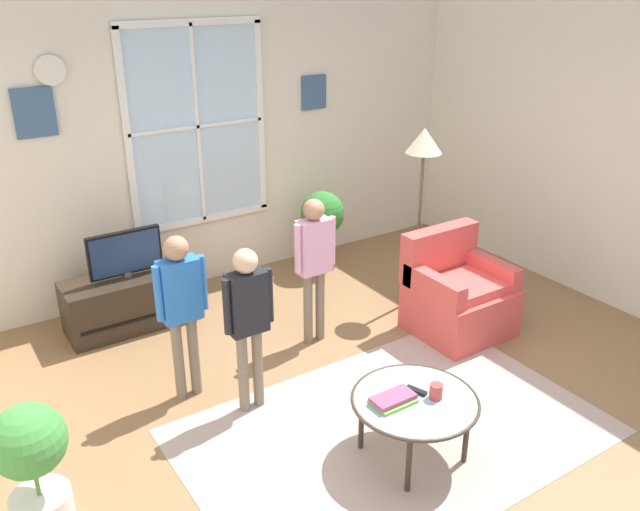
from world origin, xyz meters
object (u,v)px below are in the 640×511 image
object	(u,v)px
book_stack	(393,399)
person_blue_shirt	(181,299)
armchair	(457,296)
television	(125,253)
potted_plant_corner	(32,461)
floor_lamp	(423,159)
remote_near_books	(416,391)
potted_plant_by_window	(323,219)
person_black_shirt	(248,312)
tv_stand	(131,301)
person_pink_shirt	(314,255)
cup	(436,391)
coffee_table	(415,403)

from	to	relation	value
book_stack	person_blue_shirt	bearing A→B (deg)	120.53
armchair	television	bearing A→B (deg)	145.28
armchair	potted_plant_corner	bearing A→B (deg)	-173.77
television	floor_lamp	world-z (taller)	floor_lamp
remote_near_books	potted_plant_by_window	xyz separation A→B (m)	(1.08, 2.72, 0.10)
person_black_shirt	television	bearing A→B (deg)	100.94
person_blue_shirt	book_stack	bearing A→B (deg)	-59.47
armchair	person_black_shirt	size ratio (longest dim) A/B	0.70
tv_stand	armchair	world-z (taller)	armchair
person_black_shirt	person_pink_shirt	world-z (taller)	person_pink_shirt
television	floor_lamp	xyz separation A→B (m)	(2.41, -1.00, 0.69)
tv_stand	person_pink_shirt	world-z (taller)	person_pink_shirt
television	cup	xyz separation A→B (m)	(1.06, -2.73, -0.21)
remote_near_books	person_pink_shirt	bearing A→B (deg)	82.39
person_blue_shirt	coffee_table	bearing A→B (deg)	-56.32
coffee_table	person_pink_shirt	world-z (taller)	person_pink_shirt
book_stack	potted_plant_corner	world-z (taller)	potted_plant_corner
armchair	potted_plant_by_window	bearing A→B (deg)	98.22
person_blue_shirt	potted_plant_by_window	bearing A→B (deg)	33.07
remote_near_books	person_blue_shirt	world-z (taller)	person_blue_shirt
coffee_table	potted_plant_by_window	xyz separation A→B (m)	(1.14, 2.78, 0.14)
television	cup	bearing A→B (deg)	-68.74
book_stack	potted_plant_by_window	xyz separation A→B (m)	(1.28, 2.73, 0.09)
tv_stand	floor_lamp	distance (m)	2.85
person_black_shirt	potted_plant_corner	xyz separation A→B (m)	(-1.51, -0.36, -0.30)
person_pink_shirt	book_stack	bearing A→B (deg)	-104.67
person_blue_shirt	floor_lamp	size ratio (longest dim) A/B	0.76
cup	person_pink_shirt	size ratio (longest dim) A/B	0.08
person_blue_shirt	potted_plant_corner	xyz separation A→B (m)	(-1.19, -0.75, -0.32)
cup	potted_plant_by_window	xyz separation A→B (m)	(1.02, 2.84, 0.06)
book_stack	person_pink_shirt	size ratio (longest dim) A/B	0.22
potted_plant_corner	floor_lamp	distance (m)	3.85
coffee_table	potted_plant_corner	xyz separation A→B (m)	(-2.14, 0.67, 0.06)
person_black_shirt	book_stack	bearing A→B (deg)	-63.47
cup	coffee_table	bearing A→B (deg)	153.43
coffee_table	remote_near_books	distance (m)	0.09
tv_stand	coffee_table	bearing A→B (deg)	-70.56
remote_near_books	person_pink_shirt	xyz separation A→B (m)	(0.20, 1.52, 0.35)
coffee_table	remote_near_books	world-z (taller)	remote_near_books
cup	remote_near_books	xyz separation A→B (m)	(-0.06, 0.11, -0.04)
book_stack	potted_plant_corner	xyz separation A→B (m)	(-2.00, 0.62, 0.02)
cup	person_blue_shirt	xyz separation A→B (m)	(-1.06, 1.48, 0.31)
armchair	person_black_shirt	bearing A→B (deg)	-179.24
coffee_table	book_stack	xyz separation A→B (m)	(-0.14, 0.05, 0.05)
tv_stand	cup	xyz separation A→B (m)	(1.06, -2.73, 0.24)
potted_plant_corner	television	bearing A→B (deg)	59.24
cup	television	bearing A→B (deg)	111.26
cup	remote_near_books	bearing A→B (deg)	118.07
coffee_table	potted_plant_corner	bearing A→B (deg)	162.62
tv_stand	coffee_table	xyz separation A→B (m)	(0.94, -2.67, 0.17)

